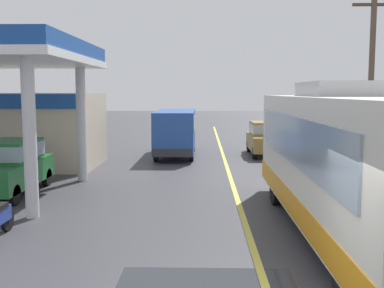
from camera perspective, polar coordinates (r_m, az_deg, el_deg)
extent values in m
plane|color=#38383D|center=(26.71, 3.72, -1.06)|extent=(120.00, 120.00, 0.00)
cube|color=#D8CC4C|center=(21.77, 4.26, -2.74)|extent=(0.16, 50.00, 0.01)
cube|color=silver|center=(11.48, 18.43, -1.76)|extent=(2.50, 11.00, 2.90)
cube|color=orange|center=(11.68, 18.24, -7.12)|extent=(2.54, 11.04, 0.56)
cube|color=#8C9EAD|center=(11.12, 12.24, 0.50)|extent=(0.06, 9.35, 1.10)
cube|color=#B2B2B7|center=(12.33, 17.33, 6.41)|extent=(1.60, 2.80, 0.36)
cylinder|color=black|center=(7.89, 18.73, -15.80)|extent=(0.30, 1.00, 1.00)
cylinder|color=black|center=(14.64, 10.29, -5.31)|extent=(0.30, 1.00, 1.00)
cylinder|color=black|center=(15.14, 18.58, -5.15)|extent=(0.30, 1.00, 1.00)
cylinder|color=silver|center=(13.35, -19.19, 1.14)|extent=(0.36, 0.36, 4.60)
cylinder|color=silver|center=(18.49, -13.34, 2.66)|extent=(0.36, 0.36, 4.60)
cube|color=beige|center=(23.00, -20.05, 1.64)|extent=(7.00, 4.40, 3.40)
cube|color=#194799|center=(20.87, -22.42, 4.82)|extent=(6.30, 0.10, 0.60)
cube|color=#1E602D|center=(16.85, -21.40, -3.35)|extent=(1.70, 4.20, 0.80)
cube|color=#1E602D|center=(16.93, -21.24, -0.74)|extent=(1.50, 2.31, 0.70)
cube|color=#8C9EAD|center=(16.93, -21.24, -0.74)|extent=(1.53, 2.35, 0.49)
cylinder|color=black|center=(15.28, -20.90, -5.82)|extent=(0.20, 0.64, 0.64)
cylinder|color=black|center=(18.57, -21.70, -3.76)|extent=(0.20, 0.64, 0.64)
cylinder|color=black|center=(18.04, -17.30, -3.88)|extent=(0.20, 0.64, 0.64)
cube|color=#264C9E|center=(25.20, -1.98, 1.69)|extent=(2.00, 6.00, 2.10)
cube|color=#8C9EAD|center=(25.17, -1.98, 2.60)|extent=(2.04, 5.10, 0.80)
cube|color=#2D2D33|center=(22.26, -2.42, -1.13)|extent=(1.90, 0.16, 0.36)
cylinder|color=black|center=(23.39, -4.40, -1.18)|extent=(0.22, 0.76, 0.76)
cylinder|color=black|center=(23.28, -0.09, -1.19)|extent=(0.22, 0.76, 0.76)
cylinder|color=black|center=(27.34, -3.57, -0.08)|extent=(0.22, 0.76, 0.76)
cylinder|color=black|center=(27.25, 0.12, -0.09)|extent=(0.22, 0.76, 0.76)
cylinder|color=black|center=(12.57, -21.60, -8.52)|extent=(0.10, 0.60, 0.60)
cube|color=olive|center=(25.81, 8.93, 0.23)|extent=(1.70, 4.20, 0.80)
cube|color=olive|center=(25.94, 8.90, 1.92)|extent=(1.50, 2.31, 0.70)
cube|color=#8C9EAD|center=(25.94, 8.90, 1.92)|extent=(1.53, 2.35, 0.49)
cylinder|color=black|center=(24.29, 7.62, -1.08)|extent=(0.20, 0.64, 0.64)
cylinder|color=black|center=(24.50, 11.11, -1.08)|extent=(0.20, 0.64, 0.64)
cylinder|color=black|center=(27.25, 6.93, -0.27)|extent=(0.20, 0.64, 0.64)
cylinder|color=black|center=(27.44, 10.05, -0.27)|extent=(0.20, 0.64, 0.64)
cylinder|color=brown|center=(21.51, 20.98, 7.02)|extent=(0.24, 0.24, 7.68)
cube|color=#4C3D33|center=(21.81, 21.33, 15.55)|extent=(1.80, 0.12, 0.12)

